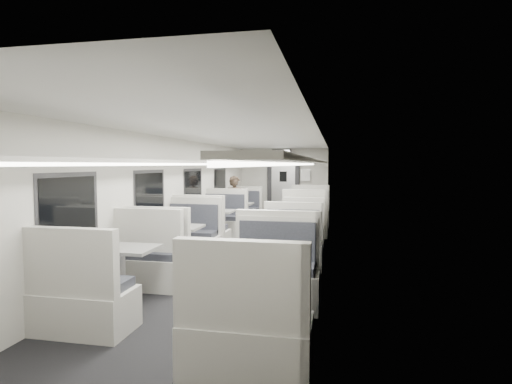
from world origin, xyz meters
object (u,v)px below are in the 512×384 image
at_px(exit_sign, 282,152).
at_px(booth_right_d, 264,296).
at_px(booth_left_c, 175,248).
at_px(vestibule_door, 283,189).
at_px(booth_right_c, 287,256).
at_px(booth_left_d, 122,276).
at_px(passenger, 235,205).
at_px(booth_left_a, 236,216).
at_px(booth_left_b, 213,227).
at_px(booth_right_b, 300,233).
at_px(booth_right_a, 308,216).

bearing_deg(exit_sign, booth_right_d, -83.51).
relative_size(booth_left_c, vestibule_door, 1.08).
xyz_separation_m(booth_right_c, vestibule_door, (-1.00, 7.22, 0.65)).
height_order(booth_left_d, passenger, passenger).
distance_m(booth_left_a, booth_left_b, 2.19).
height_order(booth_left_a, passenger, passenger).
bearing_deg(booth_left_d, passenger, 88.87).
relative_size(booth_left_c, booth_right_d, 0.97).
distance_m(booth_right_b, vestibule_door, 4.89).
xyz_separation_m(booth_left_a, booth_right_c, (2.00, -4.61, -0.01)).
relative_size(booth_left_d, passenger, 1.44).
height_order(booth_left_c, booth_left_d, booth_left_c).
xyz_separation_m(booth_right_b, passenger, (-1.89, 1.54, 0.42)).
relative_size(booth_right_d, exit_sign, 3.76).
bearing_deg(booth_right_c, booth_right_a, 90.00).
relative_size(passenger, vestibule_door, 0.74).
height_order(passenger, exit_sign, exit_sign).
relative_size(booth_left_a, booth_left_b, 0.95).
bearing_deg(booth_left_c, booth_left_a, 90.00).
height_order(booth_right_d, vestibule_door, vestibule_door).
height_order(booth_right_c, exit_sign, exit_sign).
xyz_separation_m(passenger, exit_sign, (0.89, 2.70, 1.50)).
bearing_deg(booth_left_b, booth_left_d, -90.00).
bearing_deg(booth_left_c, booth_right_d, -48.73).
distance_m(booth_left_a, passenger, 0.71).
relative_size(booth_right_a, booth_right_d, 0.99).
bearing_deg(booth_right_c, passenger, 115.13).
bearing_deg(booth_right_a, booth_right_d, -90.00).
relative_size(booth_left_c, booth_right_c, 1.03).
distance_m(booth_right_d, exit_sign, 9.05).
bearing_deg(booth_right_b, exit_sign, 103.26).
height_order(booth_right_c, passenger, passenger).
xyz_separation_m(booth_left_d, booth_right_c, (2.00, 1.58, -0.01)).
relative_size(booth_left_a, booth_right_c, 1.01).
bearing_deg(booth_left_c, vestibule_door, 81.88).
relative_size(booth_right_b, booth_right_d, 0.85).
bearing_deg(booth_left_a, vestibule_door, 69.01).
relative_size(booth_right_b, vestibule_door, 0.95).
height_order(booth_left_d, booth_right_b, booth_left_d).
relative_size(booth_right_a, booth_right_b, 1.16).
relative_size(booth_left_a, booth_left_d, 0.99).
xyz_separation_m(booth_right_a, booth_right_b, (0.00, -2.37, -0.06)).
distance_m(booth_left_c, vestibule_door, 7.11).
bearing_deg(booth_right_a, passenger, -156.34).
bearing_deg(booth_left_a, booth_left_b, -90.00).
bearing_deg(passenger, booth_left_c, -110.14).
height_order(booth_left_b, booth_right_b, booth_left_b).
height_order(booth_left_c, booth_right_a, booth_right_a).
xyz_separation_m(booth_left_b, booth_left_c, (0.00, -2.21, -0.01)).
relative_size(booth_left_c, booth_left_d, 1.01).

